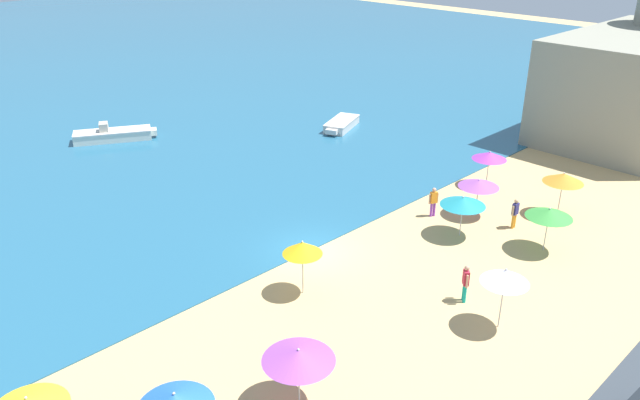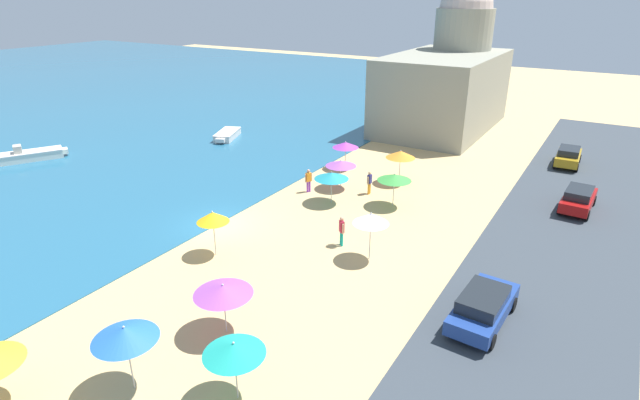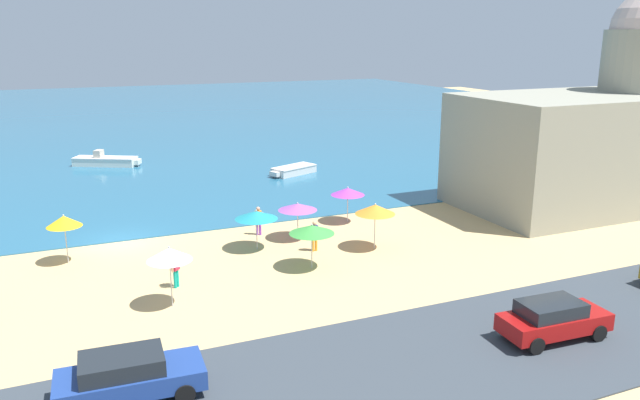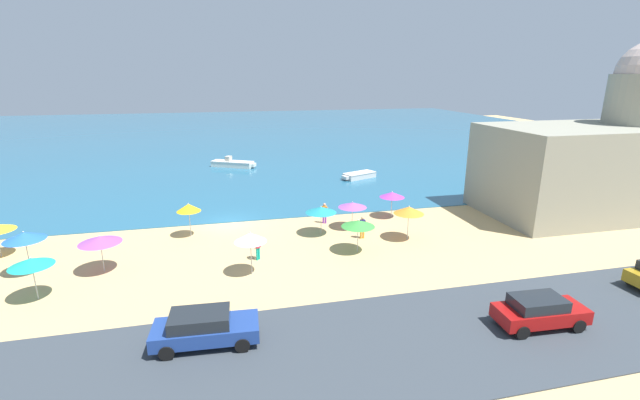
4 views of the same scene
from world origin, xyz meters
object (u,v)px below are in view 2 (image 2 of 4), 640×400
Objects in this scene: beach_umbrella_1 at (223,290)px; beach_umbrella_3 at (346,145)px; beach_umbrella_6 at (331,176)px; bather_3 at (342,229)px; beach_umbrella_9 at (125,333)px; bather_2 at (369,181)px; parked_car_2 at (568,156)px; skiff_nearshore at (227,135)px; skiff_offshore at (27,156)px; beach_umbrella_0 at (371,219)px; bather_0 at (308,179)px; parked_car_1 at (483,306)px; beach_umbrella_7 at (341,163)px; beach_umbrella_5 at (234,349)px; beach_umbrella_4 at (401,154)px; beach_umbrella_8 at (213,217)px; harbor_fortress at (449,78)px; beach_umbrella_2 at (394,177)px; parked_car_3 at (578,198)px.

beach_umbrella_1 reaches higher than beach_umbrella_3.
beach_umbrella_6 is 6.14m from bather_3.
beach_umbrella_9 reaches higher than bather_2.
bather_3 is 23.11m from parked_car_2.
skiff_offshore is at bearing 144.82° from skiff_nearshore.
beach_umbrella_0 is 1.60× the size of bather_0.
parked_car_1 is at bearing -120.00° from skiff_nearshore.
beach_umbrella_9 is at bearing -171.24° from beach_umbrella_7.
beach_umbrella_5 is 10.67m from parked_car_1.
beach_umbrella_5 is at bearing -160.98° from beach_umbrella_7.
beach_umbrella_4 reaches higher than bather_0.
bather_0 is at bearing 138.91° from beach_umbrella_7.
beach_umbrella_3 is 5.00m from beach_umbrella_4.
beach_umbrella_9 is at bearing -165.92° from bather_0.
bather_0 reaches higher than parked_car_1.
beach_umbrella_8 reaches higher than beach_umbrella_1.
beach_umbrella_4 is 0.15× the size of harbor_fortress.
beach_umbrella_5 is 20.43m from beach_umbrella_7.
beach_umbrella_2 is 21.17m from skiff_nearshore.
parked_car_2 is at bearing -122.58° from harbor_fortress.
beach_umbrella_7 is 0.52× the size of parked_car_3.
skiff_nearshore is at bearing 71.51° from beach_umbrella_2.
beach_umbrella_5 reaches higher than skiff_offshore.
beach_umbrella_1 is 30.39m from skiff_offshore.
bather_3 is at bearing -134.74° from bather_0.
beach_umbrella_9 is 0.64× the size of parked_car_3.
beach_umbrella_9 is 0.66× the size of parked_car_2.
beach_umbrella_6 is 0.89× the size of beach_umbrella_8.
bather_3 is at bearing -144.59° from beach_umbrella_6.
bather_0 is at bearing 50.99° from beach_umbrella_0.
beach_umbrella_7 reaches higher than parked_car_2.
beach_umbrella_9 reaches higher than beach_umbrella_6.
parked_car_1 is 35.00m from harbor_fortress.
beach_umbrella_2 reaches higher than parked_car_3.
beach_umbrella_1 is at bearing -164.67° from beach_umbrella_3.
beach_umbrella_7 is (1.03, 4.50, -0.14)m from beach_umbrella_2.
parked_car_1 is 0.81× the size of skiff_offshore.
beach_umbrella_9 reaches higher than parked_car_3.
beach_umbrella_4 is 4.48m from beach_umbrella_7.
skiff_offshore is (8.65, 29.09, -1.58)m from beach_umbrella_1.
parked_car_1 is 1.09× the size of parked_car_3.
beach_umbrella_2 is at bearing 117.55° from parked_car_3.
beach_umbrella_9 is at bearing 176.29° from beach_umbrella_2.
beach_umbrella_0 reaches higher than skiff_offshore.
beach_umbrella_9 is (-12.73, 3.04, 0.05)m from beach_umbrella_0.
beach_umbrella_1 is 0.53× the size of parked_car_1.
beach_umbrella_3 is 1.34× the size of bather_0.
beach_umbrella_2 is at bearing 40.63° from parked_car_1.
beach_umbrella_4 is 1.05× the size of beach_umbrella_5.
parked_car_1 is 1.13× the size of parked_car_2.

